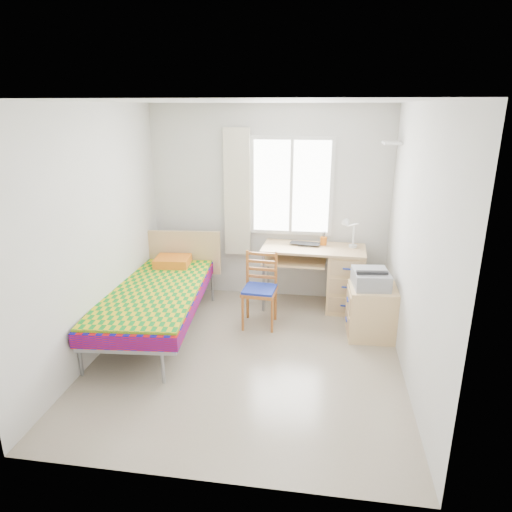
{
  "coord_description": "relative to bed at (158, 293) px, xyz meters",
  "views": [
    {
      "loc": [
        0.73,
        -4.27,
        2.56
      ],
      "look_at": [
        0.01,
        0.55,
        0.95
      ],
      "focal_mm": 32.0,
      "sensor_mm": 36.0,
      "label": 1
    }
  ],
  "objects": [
    {
      "name": "floating_shelf",
      "position": [
        2.64,
        0.95,
        1.69
      ],
      "size": [
        0.2,
        0.32,
        0.03
      ],
      "primitive_type": "cube",
      "color": "white",
      "rests_on": "wall_right"
    },
    {
      "name": "wall_left",
      "position": [
        -0.45,
        -0.45,
        0.84
      ],
      "size": [
        0.0,
        3.5,
        3.5
      ],
      "primitive_type": "plane",
      "rotation": [
        1.57,
        0.0,
        1.57
      ],
      "color": "silver",
      "rests_on": "ground"
    },
    {
      "name": "laptop",
      "position": [
        1.65,
        0.98,
        0.38
      ],
      "size": [
        0.42,
        0.3,
        0.03
      ],
      "primitive_type": "imported",
      "rotation": [
        0.0,
        0.0,
        -0.14
      ],
      "color": "black",
      "rests_on": "desk"
    },
    {
      "name": "task_lamp",
      "position": [
        2.22,
        0.91,
        0.62
      ],
      "size": [
        0.23,
        0.32,
        0.41
      ],
      "rotation": [
        0.0,
        0.0,
        0.05
      ],
      "color": "white",
      "rests_on": "desk"
    },
    {
      "name": "window",
      "position": [
        1.45,
        1.27,
        1.09
      ],
      "size": [
        1.1,
        0.04,
        1.3
      ],
      "color": "white",
      "rests_on": "wall_back"
    },
    {
      "name": "printer",
      "position": [
        2.45,
        0.25,
        0.24
      ],
      "size": [
        0.43,
        0.49,
        0.19
      ],
      "rotation": [
        0.0,
        0.0,
        0.11
      ],
      "color": "#95979C",
      "rests_on": "cabinet"
    },
    {
      "name": "book",
      "position": [
        1.56,
        0.99,
        0.13
      ],
      "size": [
        0.23,
        0.29,
        0.02
      ],
      "primitive_type": "imported",
      "rotation": [
        0.0,
        0.0,
        0.13
      ],
      "color": "gray",
      "rests_on": "desk"
    },
    {
      "name": "bed",
      "position": [
        0.0,
        0.0,
        0.0
      ],
      "size": [
        1.21,
        2.29,
        0.96
      ],
      "rotation": [
        0.0,
        0.0,
        0.09
      ],
      "color": "gray",
      "rests_on": "floor"
    },
    {
      "name": "curtain",
      "position": [
        0.73,
        1.23,
        0.99
      ],
      "size": [
        0.35,
        0.05,
        1.7
      ],
      "primitive_type": "cube",
      "color": "beige",
      "rests_on": "wall_back"
    },
    {
      "name": "desk",
      "position": [
        2.14,
        0.95,
        -0.02
      ],
      "size": [
        1.34,
        0.66,
        0.82
      ],
      "rotation": [
        0.0,
        0.0,
        -0.04
      ],
      "color": "tan",
      "rests_on": "floor"
    },
    {
      "name": "cabinet",
      "position": [
        2.49,
        0.21,
        -0.16
      ],
      "size": [
        0.58,
        0.52,
        0.6
      ],
      "rotation": [
        0.0,
        0.0,
        0.04
      ],
      "color": "#DEBE72",
      "rests_on": "floor"
    },
    {
      "name": "pen_cup",
      "position": [
        1.9,
        1.08,
        0.41
      ],
      "size": [
        0.1,
        0.1,
        0.11
      ],
      "primitive_type": "cylinder",
      "rotation": [
        0.0,
        0.0,
        -0.14
      ],
      "color": "orange",
      "rests_on": "desk"
    },
    {
      "name": "wall_right",
      "position": [
        2.75,
        -0.45,
        0.84
      ],
      "size": [
        0.0,
        3.5,
        3.5
      ],
      "primitive_type": "plane",
      "rotation": [
        1.57,
        0.0,
        -1.57
      ],
      "color": "silver",
      "rests_on": "ground"
    },
    {
      "name": "floor",
      "position": [
        1.15,
        -0.45,
        -0.46
      ],
      "size": [
        3.5,
        3.5,
        0.0
      ],
      "primitive_type": "plane",
      "color": "#BCAD93",
      "rests_on": "ground"
    },
    {
      "name": "wall_back",
      "position": [
        1.15,
        1.3,
        0.84
      ],
      "size": [
        3.2,
        0.0,
        3.2
      ],
      "primitive_type": "plane",
      "rotation": [
        1.57,
        0.0,
        0.0
      ],
      "color": "silver",
      "rests_on": "ground"
    },
    {
      "name": "ceiling",
      "position": [
        1.15,
        -0.45,
        2.14
      ],
      "size": [
        3.5,
        3.5,
        0.0
      ],
      "primitive_type": "plane",
      "rotation": [
        3.14,
        0.0,
        0.0
      ],
      "color": "white",
      "rests_on": "wall_back"
    },
    {
      "name": "chair",
      "position": [
        1.18,
        0.34,
        0.04
      ],
      "size": [
        0.42,
        0.42,
        0.91
      ],
      "rotation": [
        0.0,
        0.0,
        -0.07
      ],
      "color": "#A64F20",
      "rests_on": "floor"
    }
  ]
}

